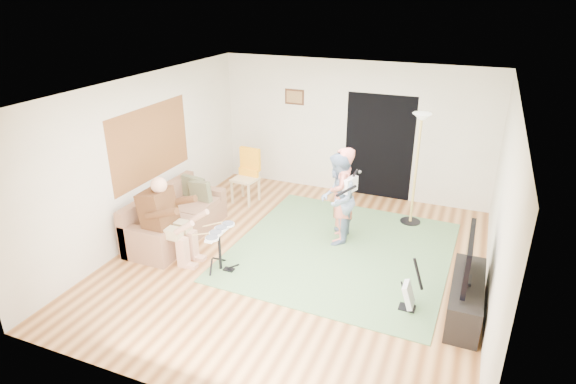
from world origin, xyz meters
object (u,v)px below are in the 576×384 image
at_px(drum_kit, 220,252).
at_px(television, 469,257).
at_px(singer, 341,195).
at_px(guitarist, 337,199).
at_px(dining_chair, 246,183).
at_px(tv_cabinet, 466,298).
at_px(torchiere_lamp, 418,150).
at_px(guitar_spare, 409,295).
at_px(sofa, 173,221).

xyz_separation_m(drum_kit, television, (3.45, 0.26, 0.55)).
height_order(singer, guitarist, singer).
xyz_separation_m(dining_chair, tv_cabinet, (4.28, -2.17, -0.13)).
xyz_separation_m(guitarist, torchiere_lamp, (1.06, 1.17, 0.62)).
distance_m(drum_kit, television, 3.50).
bearing_deg(drum_kit, television, 4.29).
bearing_deg(dining_chair, television, -21.89).
relative_size(singer, guitar_spare, 2.06).
height_order(drum_kit, singer, singer).
relative_size(sofa, guitar_spare, 2.52).
relative_size(dining_chair, tv_cabinet, 0.76).
bearing_deg(tv_cabinet, guitar_spare, -165.47).
relative_size(guitarist, tv_cabinet, 1.11).
xyz_separation_m(sofa, guitar_spare, (4.09, -0.57, -0.04)).
height_order(torchiere_lamp, tv_cabinet, torchiere_lamp).
height_order(drum_kit, television, television).
height_order(sofa, drum_kit, sofa).
height_order(sofa, television, television).
bearing_deg(drum_kit, guitarist, 48.31).
bearing_deg(sofa, singer, 19.50).
bearing_deg(drum_kit, sofa, 153.25).
height_order(guitar_spare, tv_cabinet, guitar_spare).
bearing_deg(television, guitarist, 148.79).
relative_size(guitarist, dining_chair, 1.45).
relative_size(drum_kit, guitarist, 0.45).
relative_size(singer, television, 1.56).
relative_size(drum_kit, dining_chair, 0.65).
distance_m(drum_kit, singer, 2.19).
bearing_deg(tv_cabinet, sofa, 175.33).
xyz_separation_m(drum_kit, guitar_spare, (2.80, 0.08, -0.08)).
distance_m(sofa, guitar_spare, 4.13).
distance_m(guitarist, dining_chair, 2.35).
distance_m(drum_kit, guitar_spare, 2.81).
bearing_deg(tv_cabinet, drum_kit, -175.77).
height_order(guitar_spare, torchiere_lamp, torchiere_lamp).
xyz_separation_m(drum_kit, torchiere_lamp, (2.42, 2.70, 1.09)).
height_order(dining_chair, television, television).
xyz_separation_m(torchiere_lamp, tv_cabinet, (1.08, -2.44, -1.14)).
bearing_deg(sofa, drum_kit, -26.75).
bearing_deg(sofa, television, -4.72).
relative_size(sofa, torchiere_lamp, 0.99).
height_order(drum_kit, torchiere_lamp, torchiere_lamp).
bearing_deg(singer, dining_chair, -123.90).
bearing_deg(torchiere_lamp, singer, -132.92).
bearing_deg(guitarist, drum_kit, -50.04).
xyz_separation_m(guitar_spare, dining_chair, (-3.58, 2.35, 0.16)).
xyz_separation_m(drum_kit, guitarist, (1.36, 1.53, 0.47)).
bearing_deg(tv_cabinet, singer, 147.35).
relative_size(sofa, singer, 1.23).
bearing_deg(guitar_spare, sofa, 172.06).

